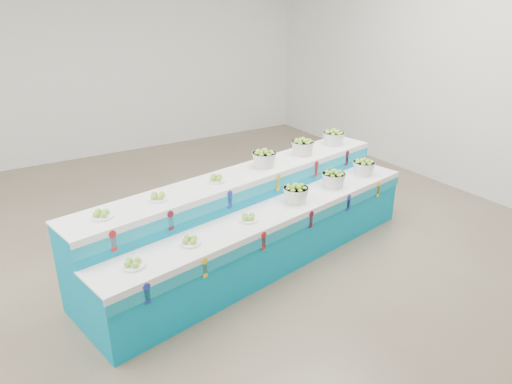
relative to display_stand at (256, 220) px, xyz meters
The scene contains 15 objects.
ground 1.09m from the display_stand, behind, with size 10.00×10.00×0.00m, color brown.
back_wall 5.37m from the display_stand, 100.74° to the left, with size 10.00×10.00×0.00m, color silver.
display_stand is the anchor object (origin of this frame).
plate_lower_left 1.80m from the display_stand, 160.57° to the right, with size 0.21×0.21×0.09m, color white.
plate_lower_mid 1.20m from the display_stand, 155.89° to the right, with size 0.21×0.21×0.09m, color white.
plate_lower_right 0.52m from the display_stand, 132.70° to the right, with size 0.21×0.21×0.09m, color white.
basket_lower_left 0.57m from the display_stand, 24.31° to the right, with size 0.30×0.30×0.22m, color silver, non-canonical shape.
basket_lower_mid 1.17m from the display_stand, ahead, with size 0.30×0.30×0.22m, color silver, non-canonical shape.
basket_lower_right 1.80m from the display_stand, ahead, with size 0.30×0.30×0.22m, color silver, non-canonical shape.
plate_upper_left 1.86m from the display_stand, behind, with size 0.21×0.21×0.09m, color white.
plate_upper_mid 1.29m from the display_stand, behind, with size 0.21×0.21×0.09m, color white.
plate_upper_right 0.72m from the display_stand, 153.97° to the left, with size 0.21×0.21×0.09m, color white.
basket_upper_left 0.78m from the display_stand, 45.58° to the left, with size 0.30×0.30×0.22m, color silver, non-canonical shape.
basket_upper_mid 1.29m from the display_stand, 24.59° to the left, with size 0.30×0.30×0.22m, color silver, non-canonical shape.
basket_upper_right 1.87m from the display_stand, 19.50° to the left, with size 0.30×0.30×0.22m, color silver, non-canonical shape.
Camera 1 is at (-1.72, -4.35, 2.99)m, focal length 33.08 mm.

